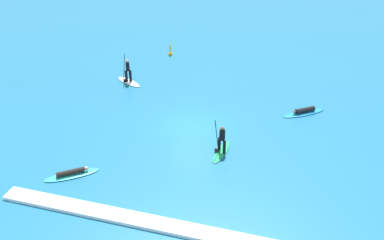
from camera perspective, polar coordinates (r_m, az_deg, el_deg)
name	(u,v)px	position (r m, az deg, el deg)	size (l,w,h in m)	color
ground_plane	(192,127)	(27.90, 0.00, -0.89)	(120.00, 120.00, 0.00)	#1E6B93
surfer_on_teal_board	(72,174)	(24.38, -15.66, -6.88)	(2.76, 2.37, 0.39)	#33C6CC
surfer_on_blue_board	(304,112)	(30.37, 14.65, 1.08)	(2.98, 2.53, 0.44)	#1E8CD1
surfer_on_white_board	(128,77)	(34.14, -8.44, 5.67)	(2.59, 1.89, 2.37)	white
surfer_on_green_board	(222,145)	(25.13, 3.95, -3.27)	(0.88, 2.52, 2.20)	#23B266
marker_buoy	(170,53)	(39.42, -2.90, 8.86)	(0.39, 0.39, 1.12)	yellow
wave_crest	(138,220)	(20.93, -7.13, -13.03)	(14.28, 0.90, 0.18)	white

